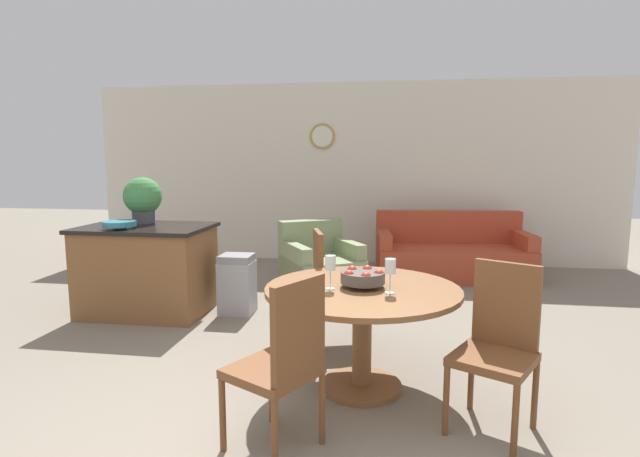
# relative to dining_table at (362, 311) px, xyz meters

# --- Properties ---
(wall_back) EXTENTS (8.00, 0.09, 2.70)m
(wall_back) POSITION_rel_dining_table_xyz_m (-0.50, 4.33, 0.79)
(wall_back) COLOR silver
(wall_back) RESTS_ON ground_plane
(dining_table) EXTENTS (1.32, 1.32, 0.72)m
(dining_table) POSITION_rel_dining_table_xyz_m (0.00, 0.00, 0.00)
(dining_table) COLOR brown
(dining_table) RESTS_ON ground_plane
(dining_chair_near_left) EXTENTS (0.57, 0.57, 0.98)m
(dining_chair_near_left) POSITION_rel_dining_table_xyz_m (-0.36, -0.82, -0.03)
(dining_chair_near_left) COLOR brown
(dining_chair_near_left) RESTS_ON ground_plane
(dining_chair_near_right) EXTENTS (0.57, 0.57, 0.98)m
(dining_chair_near_right) POSITION_rel_dining_table_xyz_m (0.82, -0.36, -0.03)
(dining_chair_near_right) COLOR brown
(dining_chair_near_right) RESTS_ON ground_plane
(dining_chair_far_side) EXTENTS (0.52, 0.52, 0.98)m
(dining_chair_far_side) POSITION_rel_dining_table_xyz_m (-0.32, 0.83, -0.03)
(dining_chair_far_side) COLOR brown
(dining_chair_far_side) RESTS_ON ground_plane
(fruit_bowl) EXTENTS (0.30, 0.30, 0.13)m
(fruit_bowl) POSITION_rel_dining_table_xyz_m (-0.00, 0.00, 0.23)
(fruit_bowl) COLOR #4C4742
(fruit_bowl) RESTS_ON dining_table
(wine_glass_left) EXTENTS (0.07, 0.07, 0.23)m
(wine_glass_left) POSITION_rel_dining_table_xyz_m (-0.21, -0.08, 0.33)
(wine_glass_left) COLOR silver
(wine_glass_left) RESTS_ON dining_table
(wine_glass_right) EXTENTS (0.07, 0.07, 0.23)m
(wine_glass_right) POSITION_rel_dining_table_xyz_m (0.18, -0.13, 0.33)
(wine_glass_right) COLOR silver
(wine_glass_right) RESTS_ON dining_table
(kitchen_island) EXTENTS (1.27, 0.88, 0.90)m
(kitchen_island) POSITION_rel_dining_table_xyz_m (-2.30, 1.40, -0.11)
(kitchen_island) COLOR brown
(kitchen_island) RESTS_ON ground_plane
(teal_bowl) EXTENTS (0.32, 0.32, 0.08)m
(teal_bowl) POSITION_rel_dining_table_xyz_m (-2.44, 1.18, 0.39)
(teal_bowl) COLOR teal
(teal_bowl) RESTS_ON kitchen_island
(potted_plant) EXTENTS (0.39, 0.39, 0.48)m
(potted_plant) POSITION_rel_dining_table_xyz_m (-2.43, 1.62, 0.61)
(potted_plant) COLOR #4C4C51
(potted_plant) RESTS_ON kitchen_island
(trash_bin) EXTENTS (0.34, 0.30, 0.61)m
(trash_bin) POSITION_rel_dining_table_xyz_m (-1.38, 1.52, -0.26)
(trash_bin) COLOR #9E9EA3
(trash_bin) RESTS_ON ground_plane
(couch) EXTENTS (2.05, 1.12, 0.86)m
(couch) POSITION_rel_dining_table_xyz_m (0.95, 3.48, -0.27)
(couch) COLOR #B24228
(couch) RESTS_ON ground_plane
(armchair) EXTENTS (1.15, 1.19, 0.81)m
(armchair) POSITION_rel_dining_table_xyz_m (-0.69, 2.60, -0.28)
(armchair) COLOR gray
(armchair) RESTS_ON ground_plane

